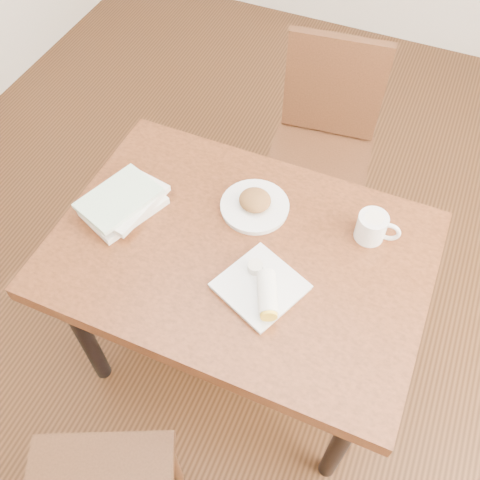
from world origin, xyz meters
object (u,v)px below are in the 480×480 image
at_px(plate_scone, 255,204).
at_px(book_stack, 124,203).
at_px(table, 240,265).
at_px(coffee_mug, 373,227).
at_px(plate_burrito, 262,288).
at_px(chair_far, 323,138).

height_order(plate_scone, book_stack, plate_scone).
bearing_deg(table, plate_scone, 96.78).
distance_m(table, coffee_mug, 0.44).
bearing_deg(plate_scone, book_stack, -156.59).
height_order(plate_burrito, book_stack, plate_burrito).
distance_m(chair_far, coffee_mug, 0.71).
xyz_separation_m(chair_far, plate_burrito, (0.08, -0.91, 0.22)).
xyz_separation_m(table, plate_scone, (-0.02, 0.17, 0.11)).
bearing_deg(coffee_mug, plate_burrito, -126.15).
xyz_separation_m(plate_scone, coffee_mug, (0.38, 0.04, 0.03)).
xyz_separation_m(chair_far, book_stack, (-0.45, -0.79, 0.23)).
height_order(chair_far, coffee_mug, chair_far).
relative_size(coffee_mug, book_stack, 0.47).
relative_size(chair_far, plate_burrito, 3.33).
bearing_deg(plate_scone, chair_far, 84.45).
bearing_deg(plate_scone, coffee_mug, 5.75).
xyz_separation_m(coffee_mug, plate_burrito, (-0.24, -0.32, -0.03)).
height_order(chair_far, plate_burrito, chair_far).
bearing_deg(chair_far, table, -92.92).
height_order(chair_far, plate_scone, chair_far).
distance_m(table, plate_burrito, 0.20).
bearing_deg(plate_burrito, coffee_mug, 53.85).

